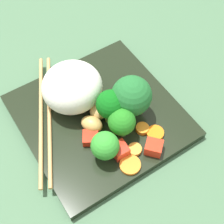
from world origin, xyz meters
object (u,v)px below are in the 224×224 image
broccoli_floret_0 (122,122)px  square_plate (100,116)px  chopstick_pair (45,116)px  carrot_slice_0 (135,149)px  rice_mound (72,87)px

broccoli_floret_0 → square_plate: bearing=-78.0°
square_plate → chopstick_pair: bearing=-27.7°
square_plate → chopstick_pair: chopstick_pair is taller
chopstick_pair → carrot_slice_0: bearing=60.4°
rice_mound → carrot_slice_0: bearing=104.8°
rice_mound → broccoli_floret_0: size_ratio=1.71×
carrot_slice_0 → chopstick_pair: bearing=-54.6°
square_plate → carrot_slice_0: bearing=97.9°
square_plate → carrot_slice_0: carrot_slice_0 is taller
broccoli_floret_0 → rice_mound: bearing=-70.7°
broccoli_floret_0 → carrot_slice_0: broccoli_floret_0 is taller
rice_mound → carrot_slice_0: (-3.36, 12.69, -3.34)cm
chopstick_pair → square_plate: bearing=87.3°
square_plate → chopstick_pair: size_ratio=1.05×
broccoli_floret_0 → carrot_slice_0: (-0.13, 3.48, -3.03)cm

